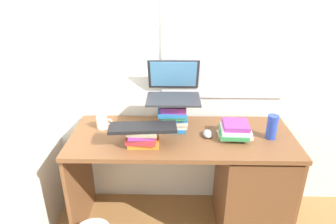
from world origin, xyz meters
The scene contains 12 objects.
ground_plane centered at (0.00, 0.00, 0.00)m, with size 6.00×6.00×0.00m, color olive.
wall_back centered at (0.00, 0.35, 1.30)m, with size 6.00×0.06×2.60m.
wall_left centered at (-0.99, 0.00, 1.30)m, with size 0.05×6.00×2.60m, color silver.
desk centered at (0.39, -0.02, 0.42)m, with size 1.51×0.60×0.78m.
book_stack_tall centered at (-0.06, 0.09, 0.89)m, with size 0.21×0.19×0.22m.
book_stack_keyboard_riser centered at (-0.25, -0.13, 0.83)m, with size 0.21×0.17×0.11m.
book_stack_side centered at (0.35, -0.02, 0.83)m, with size 0.23×0.20×0.10m.
laptop centered at (-0.06, 0.16, 1.05)m, with size 0.36×0.34×0.24m.
keyboard centered at (-0.25, -0.13, 0.90)m, with size 0.42×0.14×0.02m, color black.
computer_mouse centered at (0.17, -0.01, 0.79)m, with size 0.06×0.10×0.04m, color #A5A8AD.
mug centered at (-0.56, 0.10, 0.82)m, with size 0.11×0.08×0.09m.
water_bottle centered at (0.58, -0.03, 0.86)m, with size 0.07×0.07×0.16m, color #263FA5.
Camera 1 is at (-0.06, -1.78, 1.76)m, focal length 32.10 mm.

